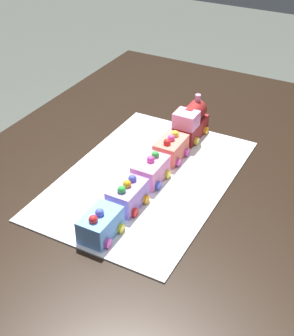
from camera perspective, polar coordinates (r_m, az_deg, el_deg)
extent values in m
cube|color=black|center=(1.32, 1.43, -0.23)|extent=(1.40, 1.00, 0.03)
cube|color=black|center=(2.17, -1.40, 3.31)|extent=(0.07, 0.07, 0.71)
cube|color=silver|center=(1.26, 0.00, -1.20)|extent=(0.60, 0.40, 0.00)
cube|color=maroon|center=(1.43, 5.09, 4.60)|extent=(0.12, 0.06, 0.05)
cylinder|color=maroon|center=(1.42, 5.44, 6.42)|extent=(0.08, 0.05, 0.05)
cube|color=pink|center=(1.38, 4.61, 5.68)|extent=(0.06, 0.06, 0.04)
cylinder|color=pink|center=(1.43, 5.96, 7.99)|extent=(0.02, 0.02, 0.03)
sphere|color=#F4EFCC|center=(1.48, 6.18, 6.01)|extent=(0.02, 0.02, 0.02)
cylinder|color=orange|center=(1.48, 4.32, 5.04)|extent=(0.02, 0.01, 0.02)
cylinder|color=#4C59D8|center=(1.42, 3.17, 3.85)|extent=(0.02, 0.01, 0.02)
cylinder|color=orange|center=(1.45, 6.91, 4.36)|extent=(0.02, 0.01, 0.02)
cylinder|color=yellow|center=(1.40, 5.84, 3.13)|extent=(0.02, 0.01, 0.02)
cube|color=#F27260|center=(1.33, 2.81, 2.25)|extent=(0.10, 0.06, 0.06)
cylinder|color=red|center=(1.37, 1.93, 2.57)|extent=(0.02, 0.01, 0.02)
cylinder|color=#4C59D8|center=(1.33, 0.87, 1.47)|extent=(0.02, 0.01, 0.02)
cylinder|color=#D84CB2|center=(1.34, 4.68, 1.80)|extent=(0.02, 0.01, 0.02)
cylinder|color=#D84CB2|center=(1.30, 3.68, 0.65)|extent=(0.02, 0.01, 0.02)
sphere|color=#D84CB2|center=(1.31, 2.85, 3.51)|extent=(0.02, 0.02, 0.02)
sphere|color=red|center=(1.29, 2.36, 3.01)|extent=(0.02, 0.02, 0.02)
sphere|color=yellow|center=(1.33, 3.32, 4.00)|extent=(0.02, 0.02, 0.02)
cube|color=pink|center=(1.24, 0.43, -0.31)|extent=(0.10, 0.06, 0.06)
cylinder|color=yellow|center=(1.28, -0.43, 0.12)|extent=(0.02, 0.01, 0.02)
cylinder|color=green|center=(1.24, -1.64, -1.14)|extent=(0.02, 0.01, 0.02)
cylinder|color=yellow|center=(1.26, 2.46, -0.76)|extent=(0.02, 0.01, 0.02)
cylinder|color=#4C59D8|center=(1.21, 1.32, -2.08)|extent=(0.02, 0.01, 0.02)
sphere|color=#D84CB2|center=(1.22, 0.43, 1.00)|extent=(0.02, 0.02, 0.02)
sphere|color=green|center=(1.24, 0.97, 1.57)|extent=(0.02, 0.02, 0.02)
cube|color=#AD84E0|center=(1.16, -2.31, -3.25)|extent=(0.10, 0.06, 0.06)
cylinder|color=red|center=(1.20, -3.12, -2.69)|extent=(0.02, 0.01, 0.02)
cylinder|color=orange|center=(1.16, -4.51, -4.12)|extent=(0.02, 0.01, 0.02)
cylinder|color=orange|center=(1.17, -0.08, -3.69)|extent=(0.02, 0.01, 0.02)
cylinder|color=red|center=(1.13, -1.40, -5.21)|extent=(0.02, 0.01, 0.02)
sphere|color=#4C59D8|center=(1.15, -1.72, -1.24)|extent=(0.02, 0.02, 0.02)
sphere|color=orange|center=(1.13, -2.35, -1.89)|extent=(0.02, 0.02, 0.02)
sphere|color=green|center=(1.12, -2.99, -2.56)|extent=(0.02, 0.02, 0.02)
cube|color=#669EEA|center=(1.08, -5.47, -6.62)|extent=(0.10, 0.06, 0.06)
cylinder|color=red|center=(1.12, -6.21, -5.88)|extent=(0.02, 0.01, 0.02)
cylinder|color=green|center=(1.09, -7.81, -7.51)|extent=(0.02, 0.01, 0.02)
cylinder|color=yellow|center=(1.09, -3.04, -7.06)|extent=(0.02, 0.01, 0.02)
cylinder|color=#D84CB2|center=(1.06, -4.57, -8.79)|extent=(0.02, 0.01, 0.02)
sphere|color=#4C59D8|center=(1.06, -5.57, -5.22)|extent=(0.02, 0.02, 0.02)
sphere|color=red|center=(1.04, -6.32, -5.99)|extent=(0.02, 0.02, 0.02)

